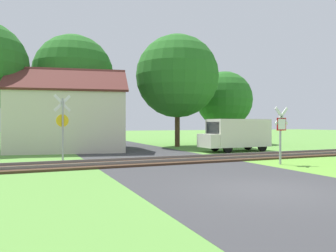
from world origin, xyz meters
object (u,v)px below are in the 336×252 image
Objects in this scene: stop_sign_near at (281,130)px; tree_right at (177,76)px; mail_truck at (236,134)px; house at (69,120)px; tree_far at (224,100)px; tree_center at (73,75)px; crossing_sign_far at (63,122)px.

stop_sign_near is 13.55m from tree_right.
stop_sign_near reaches higher than mail_truck.
tree_far is (14.94, 3.07, 2.07)m from house.
stop_sign_near is 0.29× the size of tree_center.
house is at bearing -168.40° from tree_far.
stop_sign_near is 7.28m from mail_truck.
tree_far is at bearing -28.98° from mail_truck.
tree_right is at bearing 15.36° from mail_truck.
tree_right reaches higher than house.
house is 1.81× the size of mail_truck.
tree_far reaches higher than stop_sign_near.
tree_far is 0.76× the size of tree_center.
tree_center is at bearing 46.62° from mail_truck.
crossing_sign_far is at bearing -99.72° from tree_center.
house is at bearing -62.23° from stop_sign_near.
house is 0.97× the size of tree_center.
mail_truck is at bearing -42.13° from tree_center.
tree_center is at bearing 67.50° from crossing_sign_far.
crossing_sign_far is 0.48× the size of tree_far.
stop_sign_near is at bearing -41.89° from crossing_sign_far.
tree_center reaches higher than tree_far.
crossing_sign_far is 0.38× the size of house.
tree_far is 1.42× the size of mail_truck.
tree_center is (1.82, 10.59, 3.98)m from crossing_sign_far.
tree_center is (-8.08, 2.96, 0.07)m from tree_right.
crossing_sign_far is 0.69× the size of mail_truck.
crossing_sign_far is 11.46m from tree_center.
tree_center is (0.72, 3.67, 3.76)m from house.
stop_sign_near is 0.30× the size of house.
tree_center is (-7.55, 15.81, 4.35)m from stop_sign_near.
mail_truck is (2.30, 6.90, -0.38)m from stop_sign_near.
stop_sign_near is 16.82m from tree_far.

